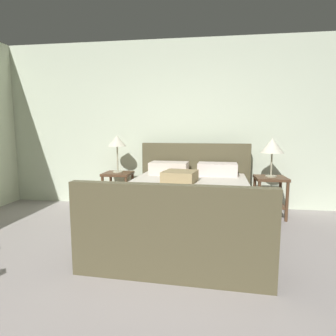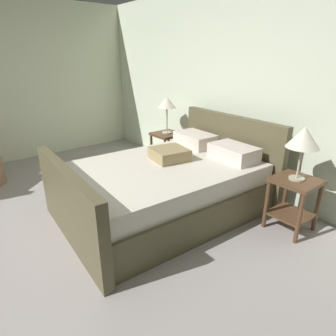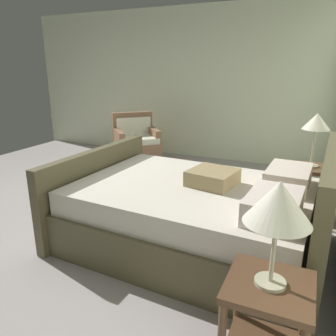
{
  "view_description": "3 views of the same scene",
  "coord_description": "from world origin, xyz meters",
  "px_view_note": "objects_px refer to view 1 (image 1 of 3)",
  "views": [
    {
      "loc": [
        0.35,
        -1.64,
        1.25
      ],
      "look_at": [
        -0.04,
        1.18,
        0.88
      ],
      "focal_mm": 29.73,
      "sensor_mm": 36.0,
      "label": 1
    },
    {
      "loc": [
        2.62,
        -0.26,
        1.82
      ],
      "look_at": [
        0.35,
        1.55,
        0.68
      ],
      "focal_mm": 30.84,
      "sensor_mm": 36.0,
      "label": 2
    },
    {
      "loc": [
        2.81,
        2.63,
        1.66
      ],
      "look_at": [
        0.03,
        1.37,
        0.72
      ],
      "focal_mm": 34.9,
      "sensor_mm": 36.0,
      "label": 3
    }
  ],
  "objects_px": {
    "bed": "(186,206)",
    "nightstand_right": "(270,190)",
    "table_lamp_right": "(272,146)",
    "nightstand_left": "(118,184)",
    "table_lamp_left": "(117,142)"
  },
  "relations": [
    {
      "from": "nightstand_right",
      "to": "table_lamp_left",
      "type": "distance_m",
      "value": 2.45
    },
    {
      "from": "table_lamp_right",
      "to": "nightstand_left",
      "type": "bearing_deg",
      "value": 176.96
    },
    {
      "from": "bed",
      "to": "nightstand_left",
      "type": "distance_m",
      "value": 1.51
    },
    {
      "from": "table_lamp_right",
      "to": "table_lamp_left",
      "type": "height_order",
      "value": "table_lamp_left"
    },
    {
      "from": "table_lamp_right",
      "to": "bed",
      "type": "bearing_deg",
      "value": -145.11
    },
    {
      "from": "nightstand_right",
      "to": "table_lamp_right",
      "type": "bearing_deg",
      "value": 80.54
    },
    {
      "from": "table_lamp_left",
      "to": "nightstand_right",
      "type": "bearing_deg",
      "value": -3.04
    },
    {
      "from": "bed",
      "to": "table_lamp_left",
      "type": "bearing_deg",
      "value": 141.28
    },
    {
      "from": "table_lamp_right",
      "to": "nightstand_left",
      "type": "xyz_separation_m",
      "value": [
        -2.35,
        0.12,
        -0.64
      ]
    },
    {
      "from": "nightstand_left",
      "to": "nightstand_right",
      "type": "bearing_deg",
      "value": -3.04
    },
    {
      "from": "bed",
      "to": "nightstand_left",
      "type": "relative_size",
      "value": 4.05
    },
    {
      "from": "bed",
      "to": "nightstand_right",
      "type": "relative_size",
      "value": 4.05
    },
    {
      "from": "bed",
      "to": "nightstand_right",
      "type": "xyz_separation_m",
      "value": [
        1.17,
        0.82,
        0.06
      ]
    },
    {
      "from": "table_lamp_right",
      "to": "nightstand_left",
      "type": "distance_m",
      "value": 2.44
    },
    {
      "from": "nightstand_right",
      "to": "table_lamp_right",
      "type": "xyz_separation_m",
      "value": [
        0.0,
        0.0,
        0.64
      ]
    }
  ]
}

